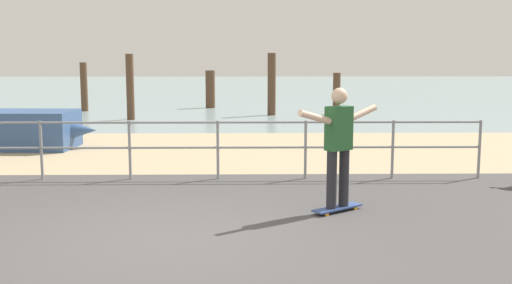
# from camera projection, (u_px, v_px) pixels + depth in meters

# --- Properties ---
(ground_plane) EXTENTS (24.00, 10.00, 0.04)m
(ground_plane) POSITION_uv_depth(u_px,v_px,m) (150.00, 273.00, 6.00)
(ground_plane) COLOR #474444
(ground_plane) RESTS_ON ground
(beach_strip) EXTENTS (24.00, 6.00, 0.04)m
(beach_strip) POSITION_uv_depth(u_px,v_px,m) (204.00, 150.00, 13.92)
(beach_strip) COLOR tan
(beach_strip) RESTS_ON ground
(sea_surface) EXTENTS (72.00, 50.00, 0.04)m
(sea_surface) POSITION_uv_depth(u_px,v_px,m) (232.00, 88.00, 41.64)
(sea_surface) COLOR #849EA3
(sea_surface) RESTS_ON ground
(railing_fence) EXTENTS (13.88, 0.05, 1.05)m
(railing_fence) POSITION_uv_depth(u_px,v_px,m) (85.00, 141.00, 10.42)
(railing_fence) COLOR gray
(railing_fence) RESTS_ON ground
(skateboard) EXTENTS (0.76, 0.64, 0.08)m
(skateboard) POSITION_uv_depth(u_px,v_px,m) (337.00, 208.00, 8.31)
(skateboard) COLOR #334C8C
(skateboard) RESTS_ON ground
(skateboarder) EXTENTS (1.21, 0.93, 1.65)m
(skateboarder) POSITION_uv_depth(u_px,v_px,m) (339.00, 140.00, 8.18)
(skateboarder) COLOR #26262B
(skateboarder) RESTS_ON skateboard
(groyne_post_0) EXTENTS (0.27, 0.27, 1.94)m
(groyne_post_0) POSITION_uv_depth(u_px,v_px,m) (84.00, 87.00, 23.68)
(groyne_post_0) COLOR #513826
(groyne_post_0) RESTS_ON ground
(groyne_post_1) EXTENTS (0.26, 0.26, 2.26)m
(groyne_post_1) POSITION_uv_depth(u_px,v_px,m) (130.00, 87.00, 20.43)
(groyne_post_1) COLOR #513826
(groyne_post_1) RESTS_ON ground
(groyne_post_2) EXTENTS (0.40, 0.40, 1.59)m
(groyne_post_2) POSITION_uv_depth(u_px,v_px,m) (210.00, 89.00, 25.30)
(groyne_post_2) COLOR #513826
(groyne_post_2) RESTS_ON ground
(groyne_post_3) EXTENTS (0.30, 0.30, 2.30)m
(groyne_post_3) POSITION_uv_depth(u_px,v_px,m) (272.00, 84.00, 22.02)
(groyne_post_3) COLOR #513826
(groyne_post_3) RESTS_ON ground
(groyne_post_4) EXTENTS (0.28, 0.28, 1.57)m
(groyne_post_4) POSITION_uv_depth(u_px,v_px,m) (337.00, 94.00, 22.43)
(groyne_post_4) COLOR #513826
(groyne_post_4) RESTS_ON ground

